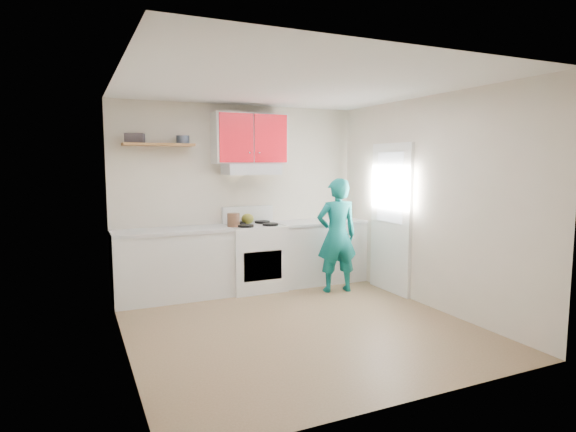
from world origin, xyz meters
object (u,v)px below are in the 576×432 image
tin (183,140)px  person (337,235)px  crock (233,221)px  kettle (248,219)px  stove (255,257)px

tin → person: 2.44m
crock → tin: bearing=162.5°
kettle → tin: bearing=-161.2°
crock → person: size_ratio=0.13×
crock → person: bearing=-21.4°
stove → tin: 1.89m
person → tin: bearing=-9.9°
kettle → person: person is taller
stove → crock: size_ratio=4.52×
tin → crock: bearing=-17.5°
stove → kettle: size_ratio=5.20×
stove → person: 1.20m
tin → crock: 1.27m
kettle → crock: 0.31m
stove → tin: bearing=171.3°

